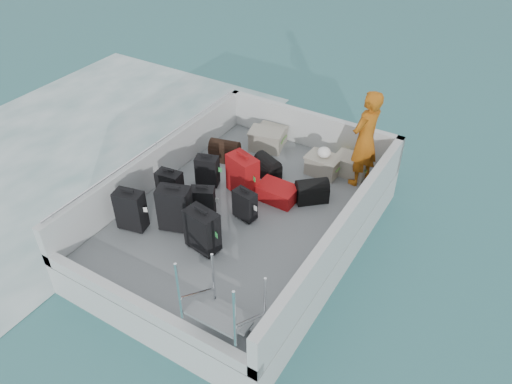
% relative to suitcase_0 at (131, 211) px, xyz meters
% --- Properties ---
extents(ground, '(160.00, 160.00, 0.00)m').
position_rel_suitcase_0_xyz_m(ground, '(1.25, 1.22, -0.96)').
color(ground, '#175053').
rests_on(ground, ground).
extents(wake_foam, '(10.00, 10.00, 0.00)m').
position_rel_suitcase_0_xyz_m(wake_foam, '(-3.55, 1.22, -0.96)').
color(wake_foam, white).
rests_on(wake_foam, ground).
extents(ferry_hull, '(3.60, 5.00, 0.60)m').
position_rel_suitcase_0_xyz_m(ferry_hull, '(1.25, 1.22, -0.66)').
color(ferry_hull, silver).
rests_on(ferry_hull, ground).
extents(deck, '(3.30, 4.70, 0.02)m').
position_rel_suitcase_0_xyz_m(deck, '(1.25, 1.22, -0.35)').
color(deck, slate).
rests_on(deck, ferry_hull).
extents(deck_fittings, '(3.60, 5.00, 0.90)m').
position_rel_suitcase_0_xyz_m(deck_fittings, '(1.60, 0.90, 0.03)').
color(deck_fittings, '#B8BCBC').
rests_on(deck_fittings, deck).
extents(suitcase_0, '(0.49, 0.34, 0.68)m').
position_rel_suitcase_0_xyz_m(suitcase_0, '(0.00, 0.00, 0.00)').
color(suitcase_0, black).
rests_on(suitcase_0, deck).
extents(suitcase_1, '(0.44, 0.28, 0.62)m').
position_rel_suitcase_0_xyz_m(suitcase_1, '(0.12, 0.80, -0.03)').
color(suitcase_1, black).
rests_on(suitcase_1, deck).
extents(suitcase_2, '(0.44, 0.34, 0.56)m').
position_rel_suitcase_0_xyz_m(suitcase_2, '(0.33, 1.54, -0.06)').
color(suitcase_2, black).
rests_on(suitcase_2, deck).
extents(suitcase_3, '(0.56, 0.44, 0.75)m').
position_rel_suitcase_0_xyz_m(suitcase_3, '(0.58, 0.35, 0.03)').
color(suitcase_3, black).
rests_on(suitcase_3, deck).
extents(suitcase_4, '(0.44, 0.37, 0.56)m').
position_rel_suitcase_0_xyz_m(suitcase_4, '(0.79, 0.79, -0.06)').
color(suitcase_4, black).
rests_on(suitcase_4, deck).
extents(suitcase_5, '(0.60, 0.47, 0.73)m').
position_rel_suitcase_0_xyz_m(suitcase_5, '(0.98, 1.65, 0.02)').
color(suitcase_5, '#9C110C').
rests_on(suitcase_5, deck).
extents(suitcase_6, '(0.54, 0.37, 0.69)m').
position_rel_suitcase_0_xyz_m(suitcase_6, '(1.21, 0.20, 0.00)').
color(suitcase_6, black).
rests_on(suitcase_6, deck).
extents(suitcase_7, '(0.40, 0.27, 0.52)m').
position_rel_suitcase_0_xyz_m(suitcase_7, '(1.37, 1.11, -0.08)').
color(suitcase_7, black).
rests_on(suitcase_7, deck).
extents(suitcase_8, '(0.67, 0.45, 0.26)m').
position_rel_suitcase_0_xyz_m(suitcase_8, '(1.56, 1.81, -0.21)').
color(suitcase_8, '#9C110C').
rests_on(suitcase_8, deck).
extents(duffel_0, '(0.61, 0.42, 0.32)m').
position_rel_suitcase_0_xyz_m(duffel_0, '(0.14, 2.34, -0.18)').
color(duffel_0, black).
rests_on(duffel_0, deck).
extents(duffel_1, '(0.56, 0.46, 0.32)m').
position_rel_suitcase_0_xyz_m(duffel_1, '(1.09, 2.30, -0.18)').
color(duffel_1, black).
rests_on(duffel_1, deck).
extents(duffel_2, '(0.60, 0.58, 0.32)m').
position_rel_suitcase_0_xyz_m(duffel_2, '(2.07, 2.08, -0.18)').
color(duffel_2, black).
rests_on(duffel_2, deck).
extents(crate_0, '(0.69, 0.55, 0.36)m').
position_rel_suitcase_0_xyz_m(crate_0, '(0.60, 3.08, -0.16)').
color(crate_0, gray).
rests_on(crate_0, deck).
extents(crate_1, '(0.55, 0.41, 0.31)m').
position_rel_suitcase_0_xyz_m(crate_1, '(0.58, 3.33, -0.19)').
color(crate_1, gray).
rests_on(crate_1, deck).
extents(crate_2, '(0.57, 0.41, 0.34)m').
position_rel_suitcase_0_xyz_m(crate_2, '(1.90, 2.88, -0.17)').
color(crate_2, gray).
rests_on(crate_2, deck).
extents(crate_3, '(0.56, 0.39, 0.33)m').
position_rel_suitcase_0_xyz_m(crate_3, '(2.34, 3.13, -0.17)').
color(crate_3, gray).
rests_on(crate_3, deck).
extents(yellow_bag, '(0.28, 0.26, 0.22)m').
position_rel_suitcase_0_xyz_m(yellow_bag, '(2.08, 3.41, -0.23)').
color(yellow_bag, yellow).
rests_on(yellow_bag, deck).
extents(white_bag, '(0.24, 0.24, 0.18)m').
position_rel_suitcase_0_xyz_m(white_bag, '(1.90, 2.88, 0.09)').
color(white_bag, white).
rests_on(white_bag, crate_2).
extents(passenger, '(0.58, 0.73, 1.74)m').
position_rel_suitcase_0_xyz_m(passenger, '(2.55, 3.01, 0.53)').
color(passenger, orange).
rests_on(passenger, deck).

